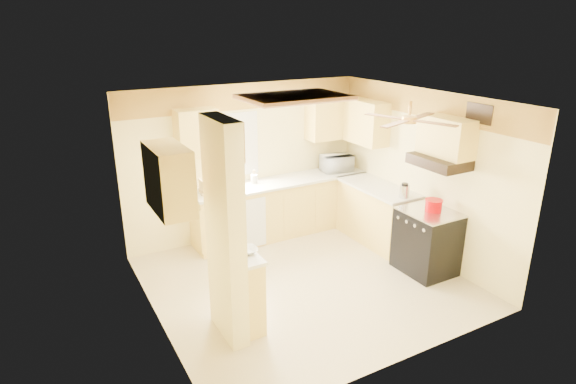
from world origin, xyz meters
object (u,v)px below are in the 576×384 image
bowl (248,251)px  kettle (404,191)px  dutch_oven (434,205)px  microwave (337,163)px  stove (427,241)px

bowl → kettle: 2.81m
dutch_oven → microwave: bearing=93.9°
bowl → dutch_oven: 2.81m
bowl → dutch_oven: bearing=-0.5°
stove → kettle: bearing=88.9°
bowl → dutch_oven: (2.81, -0.03, 0.03)m
bowl → microwave: bearing=38.5°
dutch_oven → kettle: 0.55m
bowl → dutch_oven: size_ratio=0.92×
stove → kettle: kettle is taller
microwave → dutch_oven: (0.15, -2.14, -0.08)m
microwave → dutch_oven: 2.15m
stove → dutch_oven: size_ratio=3.74×
microwave → dutch_oven: size_ratio=2.11×
microwave → bowl: microwave is taller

